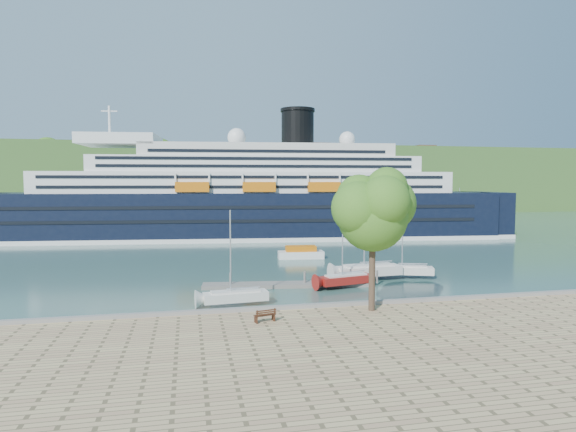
# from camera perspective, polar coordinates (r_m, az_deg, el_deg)

# --- Properties ---
(ground) EXTENTS (400.00, 400.00, 0.00)m
(ground) POSITION_cam_1_polar(r_m,az_deg,el_deg) (40.34, 5.24, -11.93)
(ground) COLOR #31584F
(ground) RESTS_ON ground
(far_hillside) EXTENTS (400.00, 50.00, 24.00)m
(far_hillside) POSITION_cam_1_polar(r_m,az_deg,el_deg) (182.43, -8.23, 4.25)
(far_hillside) COLOR #376327
(far_hillside) RESTS_ON ground
(quay_coping) EXTENTS (220.00, 0.50, 0.30)m
(quay_coping) POSITION_cam_1_polar(r_m,az_deg,el_deg) (39.85, 5.34, -10.42)
(quay_coping) COLOR slate
(quay_coping) RESTS_ON promenade
(cruise_ship) EXTENTS (115.67, 28.08, 25.73)m
(cruise_ship) POSITION_cam_1_polar(r_m,az_deg,el_deg) (95.78, -6.07, 5.06)
(cruise_ship) COLOR black
(cruise_ship) RESTS_ON ground
(park_bench) EXTENTS (1.74, 1.01, 1.05)m
(park_bench) POSITION_cam_1_polar(r_m,az_deg,el_deg) (35.46, -2.77, -11.61)
(park_bench) COLOR #492715
(park_bench) RESTS_ON promenade
(promenade_tree) EXTENTS (7.32, 7.32, 12.12)m
(promenade_tree) POSITION_cam_1_polar(r_m,az_deg,el_deg) (38.05, 9.98, -2.10)
(promenade_tree) COLOR #39671B
(promenade_tree) RESTS_ON promenade
(floating_pontoon) EXTENTS (17.83, 4.29, 0.39)m
(floating_pontoon) POSITION_cam_1_polar(r_m,az_deg,el_deg) (51.64, -0.20, -8.15)
(floating_pontoon) COLOR gray
(floating_pontoon) RESTS_ON ground
(sailboat_white_near) EXTENTS (6.51, 2.35, 8.24)m
(sailboat_white_near) POSITION_cam_1_polar(r_m,az_deg,el_deg) (43.32, -6.25, -5.25)
(sailboat_white_near) COLOR silver
(sailboat_white_near) RESTS_ON ground
(sailboat_red) EXTENTS (6.74, 3.19, 8.40)m
(sailboat_red) POSITION_cam_1_polar(r_m,az_deg,el_deg) (50.85, 6.91, -3.79)
(sailboat_red) COLOR maroon
(sailboat_red) RESTS_ON ground
(sailboat_white_far) EXTENTS (8.43, 2.99, 10.68)m
(sailboat_white_far) POSITION_cam_1_polar(r_m,az_deg,el_deg) (54.97, 9.59, -2.03)
(sailboat_white_far) COLOR silver
(sailboat_white_far) RESTS_ON ground
(tender_launch) EXTENTS (6.83, 2.84, 1.84)m
(tender_launch) POSITION_cam_1_polar(r_m,az_deg,el_deg) (70.29, 1.53, -4.30)
(tender_launch) COLOR #CD660C
(tender_launch) RESTS_ON ground
(sailboat_extra) EXTENTS (6.99, 3.99, 8.71)m
(sailboat_extra) POSITION_cam_1_polar(r_m,az_deg,el_deg) (57.23, 13.88, -2.85)
(sailboat_extra) COLOR silver
(sailboat_extra) RESTS_ON ground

